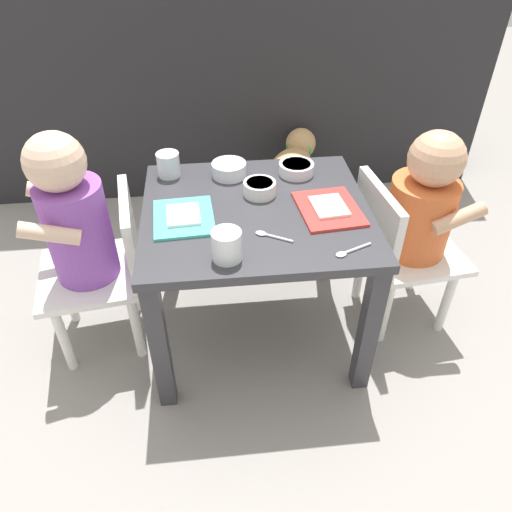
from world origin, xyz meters
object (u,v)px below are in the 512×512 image
Objects in this scene: dining_table at (256,233)px; seated_child_right at (417,212)px; water_cup_left at (227,247)px; veggie_bowl_near at (260,188)px; cereal_bowl_left_side at (229,169)px; food_tray_left at (184,217)px; food_tray_right at (329,208)px; spoon_by_left_tray at (350,251)px; seated_child_left at (81,227)px; spoon_by_right_tray at (270,236)px; cereal_bowl_right_side at (296,168)px; dog at (291,173)px; water_cup_right at (169,166)px.

seated_child_right reaches higher than dining_table.
water_cup_left is 0.29m from veggie_bowl_near.
dining_table is 6.02× the size of cereal_bowl_left_side.
food_tray_left is 0.23m from veggie_bowl_near.
water_cup_left is (-0.28, -0.17, 0.03)m from food_tray_right.
seated_child_right reaches higher than spoon_by_left_tray.
seated_child_left reaches higher than cereal_bowl_left_side.
water_cup_left is (0.10, -0.17, 0.03)m from food_tray_left.
food_tray_left is 0.23m from spoon_by_right_tray.
veggie_bowl_near is (-0.17, 0.10, 0.01)m from food_tray_right.
spoon_by_left_tray is at bearing -80.77° from cereal_bowl_right_side.
cereal_bowl_left_side is (-0.25, 0.21, 0.02)m from food_tray_right.
dog is 6.74× the size of water_cup_right.
spoon_by_right_tray is (-0.18, 0.08, 0.00)m from spoon_by_left_tray.
food_tray_right is at bearing -40.28° from cereal_bowl_left_side.
dining_table is 0.15m from spoon_by_right_tray.
seated_child_left is at bearing 177.67° from dining_table.
cereal_bowl_left_side is 0.32m from spoon_by_right_tray.
food_tray_left is 0.20m from water_cup_left.
water_cup_left is 0.29m from spoon_by_left_tray.
food_tray_right is (-0.27, -0.05, 0.07)m from seated_child_right.
water_cup_right is (-0.14, 0.40, -0.00)m from water_cup_left.
water_cup_left reaches higher than food_tray_right.
cereal_bowl_left_side is (0.13, 0.21, 0.02)m from food_tray_left.
seated_child_right is 6.83× the size of spoon_by_right_tray.
cereal_bowl_right_side is at bearing 31.58° from food_tray_left.
water_cup_right reaches higher than food_tray_right.
dog is 2.52× the size of food_tray_left.
water_cup_right is (-0.69, 0.18, 0.09)m from seated_child_right.
veggie_bowl_near is at bearing 90.81° from spoon_by_right_tray.
seated_child_right is 0.72m from water_cup_right.
seated_child_right reaches higher than water_cup_left.
water_cup_left reaches higher than dog.
cereal_bowl_right_side reaches higher than food_tray_right.
seated_child_left is 9.83× the size of water_cup_right.
water_cup_left is at bearing -113.79° from dining_table.
spoon_by_left_tray is (0.20, -0.21, 0.08)m from dining_table.
water_cup_right is 0.41m from spoon_by_right_tray.
seated_child_left is 3.68× the size of food_tray_left.
food_tray_right is 2.10× the size of spoon_by_left_tray.
water_cup_left is 0.43m from water_cup_right.
veggie_bowl_near is at bearing 76.13° from dining_table.
spoon_by_right_tray reaches higher than dog.
water_cup_right is at bearing 175.21° from cereal_bowl_right_side.
dog is at bearing 75.90° from spoon_by_right_tray.
veggie_bowl_near is at bearing -109.15° from dog.
dog is at bearing 70.85° from veggie_bowl_near.
water_cup_right reaches higher than cereal_bowl_right_side.
water_cup_right is at bearing 138.65° from dining_table.
seated_child_left is 9.36× the size of water_cup_left.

